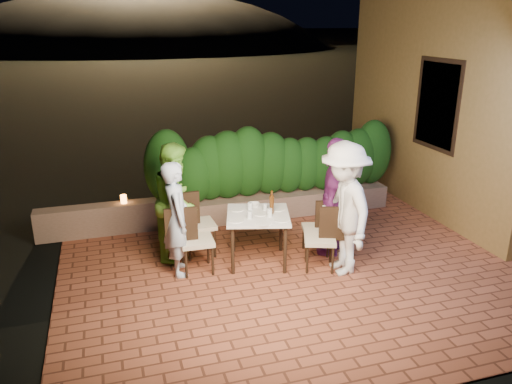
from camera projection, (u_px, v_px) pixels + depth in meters
name	position (u px, v px, depth m)	size (l,w,h in m)	color
ground	(317.00, 274.00, 7.02)	(400.00, 400.00, 0.00)	black
terrace_floor	(303.00, 262.00, 7.49)	(7.00, 6.00, 0.15)	brown
building_wall	(462.00, 71.00, 9.00)	(1.60, 5.00, 5.00)	olive
window_pane	(439.00, 105.00, 8.50)	(0.08, 1.00, 1.40)	black
window_frame	(438.00, 105.00, 8.50)	(0.06, 1.15, 1.55)	black
planter	(277.00, 204.00, 9.09)	(4.20, 0.55, 0.40)	#7C604F
hedge	(277.00, 164.00, 8.84)	(4.00, 0.70, 1.10)	#143C10
parapet	(106.00, 219.00, 8.24)	(2.20, 0.30, 0.50)	#7C604F
hill	(140.00, 81.00, 63.11)	(52.00, 40.00, 22.00)	black
dining_table	(258.00, 238.00, 7.23)	(0.88, 0.88, 0.75)	white
plate_nw	(236.00, 220.00, 6.86)	(0.20, 0.20, 0.01)	white
plate_sw	(237.00, 209.00, 7.26)	(0.20, 0.20, 0.01)	white
plate_ne	(282.00, 220.00, 6.88)	(0.20, 0.20, 0.01)	white
plate_se	(277.00, 209.00, 7.28)	(0.23, 0.23, 0.01)	white
plate_centre	(261.00, 214.00, 7.10)	(0.20, 0.20, 0.01)	white
plate_front	(263.00, 223.00, 6.78)	(0.23, 0.23, 0.01)	white
glass_nw	(250.00, 215.00, 6.93)	(0.07, 0.07, 0.11)	silver
glass_sw	(250.00, 206.00, 7.22)	(0.07, 0.07, 0.12)	silver
glass_ne	(270.00, 213.00, 6.99)	(0.07, 0.07, 0.12)	silver
glass_se	(265.00, 207.00, 7.24)	(0.06, 0.06, 0.10)	silver
beer_bottle	(272.00, 202.00, 7.08)	(0.07, 0.07, 0.34)	#45240B
bowl	(254.00, 205.00, 7.41)	(0.17, 0.17, 0.04)	white
chair_left_front	(197.00, 239.00, 6.93)	(0.45, 0.45, 0.97)	black
chair_left_back	(199.00, 223.00, 7.43)	(0.47, 0.47, 1.01)	black
chair_right_front	(320.00, 238.00, 7.02)	(0.43, 0.43, 0.93)	black
chair_right_back	(316.00, 227.00, 7.48)	(0.39, 0.39, 0.84)	black
diner_blue	(177.00, 219.00, 6.79)	(0.59, 0.39, 1.61)	silver
diner_green	(177.00, 201.00, 7.27)	(0.84, 0.66, 1.74)	#7ED041
diner_white	(344.00, 209.00, 6.78)	(1.21, 0.69, 1.87)	silver
diner_purple	(335.00, 196.00, 7.39)	(1.05, 0.44, 1.79)	#6A2368
parapet_lamp	(124.00, 199.00, 8.23)	(0.10, 0.10, 0.14)	orange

